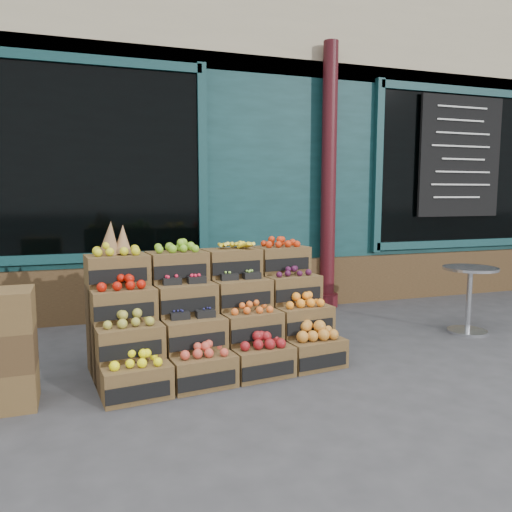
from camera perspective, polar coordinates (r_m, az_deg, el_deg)
name	(u,v)px	position (r m, az deg, el deg)	size (l,w,h in m)	color
ground	(308,371)	(4.10, 5.97, -12.93)	(60.00, 60.00, 0.00)	#363638
shop_facade	(184,135)	(8.81, -8.28, 13.50)	(12.00, 6.24, 4.80)	#103537
crate_display	(213,321)	(4.13, -4.92, -7.40)	(2.01, 1.14, 1.20)	brown
bistro_table	(469,292)	(5.48, 23.18, -3.80)	(0.54, 0.54, 0.67)	#B8BBBF
shopkeeper	(116,227)	(6.44, -15.72, 3.25)	(0.73, 0.48, 2.00)	#1B6031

